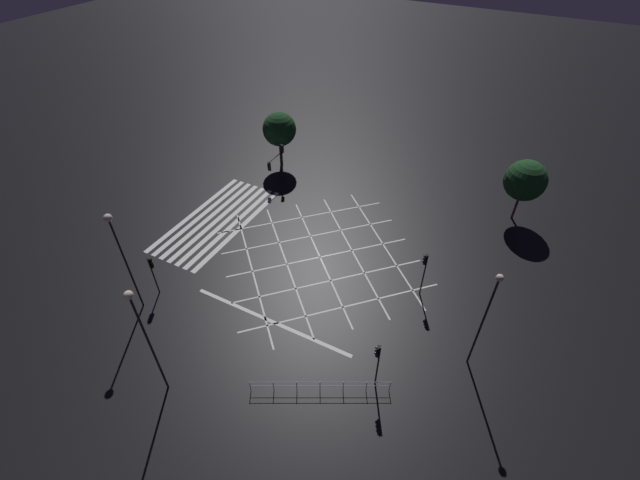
# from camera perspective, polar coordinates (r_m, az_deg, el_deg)

# --- Properties ---
(ground_plane) EXTENTS (200.00, 200.00, 0.00)m
(ground_plane) POSITION_cam_1_polar(r_m,az_deg,el_deg) (37.56, 0.00, -2.29)
(ground_plane) COLOR black
(road_markings) EXTENTS (20.20, 24.39, 0.01)m
(road_markings) POSITION_cam_1_polar(r_m,az_deg,el_deg) (40.33, -9.38, 0.61)
(road_markings) COLOR silver
(road_markings) RESTS_ON ground_plane
(traffic_light_se_main) EXTENTS (0.39, 0.36, 3.67)m
(traffic_light_se_main) POSITION_cam_1_polar(r_m,az_deg,el_deg) (35.24, -21.48, -3.52)
(traffic_light_se_main) COLOR black
(traffic_light_se_main) RESTS_ON ground_plane
(traffic_light_median_north) EXTENTS (0.36, 0.39, 4.19)m
(traffic_light_median_north) POSITION_cam_1_polar(r_m,az_deg,el_deg) (33.38, 13.75, -3.43)
(traffic_light_median_north) COLOR black
(traffic_light_median_north) RESTS_ON ground_plane
(traffic_light_ne_cross) EXTENTS (0.36, 0.39, 3.99)m
(traffic_light_ne_cross) POSITION_cam_1_polar(r_m,az_deg,el_deg) (27.63, 7.67, -15.29)
(traffic_light_ne_cross) COLOR black
(traffic_light_ne_cross) RESTS_ON ground_plane
(traffic_light_sw_cross) EXTENTS (0.36, 0.39, 4.44)m
(traffic_light_sw_cross) POSITION_cam_1_polar(r_m,az_deg,el_deg) (45.78, -5.04, 11.15)
(traffic_light_sw_cross) COLOR black
(traffic_light_sw_cross) RESTS_ON ground_plane
(traffic_light_sw_main) EXTENTS (2.67, 0.36, 3.24)m
(traffic_light_sw_main) POSITION_cam_1_polar(r_m,az_deg,el_deg) (45.81, -6.15, 9.95)
(traffic_light_sw_main) COLOR black
(traffic_light_sw_main) RESTS_ON ground_plane
(street_lamp_east) EXTENTS (0.56, 0.56, 8.89)m
(street_lamp_east) POSITION_cam_1_polar(r_m,az_deg,el_deg) (32.23, -25.34, -0.34)
(street_lamp_east) COLOR black
(street_lamp_east) RESTS_ON ground_plane
(street_lamp_west) EXTENTS (0.45, 0.45, 8.47)m
(street_lamp_west) POSITION_cam_1_polar(r_m,az_deg,el_deg) (28.12, 21.45, -8.54)
(street_lamp_west) COLOR black
(street_lamp_west) RESTS_ON ground_plane
(street_lamp_far) EXTENTS (0.51, 0.51, 9.20)m
(street_lamp_far) POSITION_cam_1_polar(r_m,az_deg,el_deg) (26.31, -22.66, -10.54)
(street_lamp_far) COLOR black
(street_lamp_far) RESTS_ON ground_plane
(street_tree_near) EXTENTS (3.80, 3.80, 6.24)m
(street_tree_near) POSITION_cam_1_polar(r_m,az_deg,el_deg) (43.60, 25.69, 7.16)
(street_tree_near) COLOR #473323
(street_tree_near) RESTS_ON ground_plane
(street_tree_far) EXTENTS (3.68, 3.68, 6.29)m
(street_tree_far) POSITION_cam_1_polar(r_m,az_deg,el_deg) (48.30, -5.44, 14.47)
(street_tree_far) COLOR #473323
(street_tree_far) RESTS_ON ground_plane
(pedestrian_railing) EXTENTS (4.24, 8.00, 1.05)m
(pedestrian_railing) POSITION_cam_1_polar(r_m,az_deg,el_deg) (28.93, 0.00, -18.79)
(pedestrian_railing) COLOR #9EA0A5
(pedestrian_railing) RESTS_ON ground_plane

